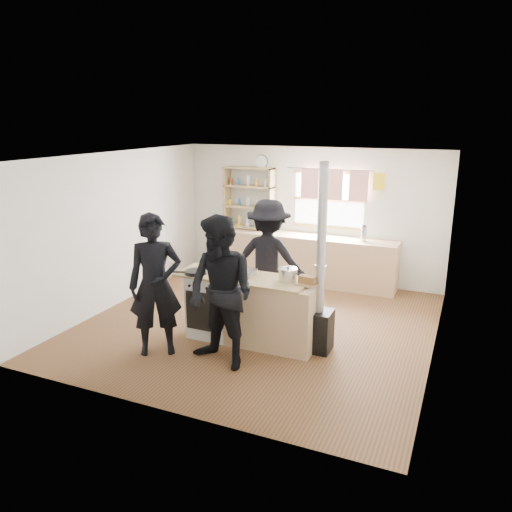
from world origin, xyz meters
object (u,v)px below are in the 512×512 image
at_px(skillet_greens, 196,272).
at_px(roast_tray, 244,272).
at_px(stockpot_counter, 288,275).
at_px(person_near_right, 221,293).
at_px(bread_board, 307,281).
at_px(person_far, 269,260).
at_px(flue_heater, 319,305).
at_px(stockpot_stove, 225,263).
at_px(thermos, 364,234).
at_px(person_near_left, 155,285).
at_px(cooking_island, 252,309).

xyz_separation_m(skillet_greens, roast_tray, (0.64, 0.22, 0.01)).
relative_size(stockpot_counter, person_near_right, 0.14).
xyz_separation_m(bread_board, person_far, (-0.91, 0.91, -0.06)).
relative_size(bread_board, flue_heater, 0.12).
distance_m(stockpot_stove, bread_board, 1.31).
relative_size(skillet_greens, stockpot_stove, 1.54).
distance_m(thermos, flue_heater, 2.71).
distance_m(roast_tray, bread_board, 0.92).
height_order(thermos, roast_tray, thermos).
distance_m(person_near_left, person_near_right, 0.94).
xyz_separation_m(person_near_left, person_near_right, (0.94, 0.03, 0.02)).
relative_size(stockpot_stove, person_near_right, 0.13).
height_order(skillet_greens, person_near_right, person_near_right).
relative_size(bread_board, person_near_left, 0.17).
bearing_deg(person_near_left, thermos, 28.63).
distance_m(skillet_greens, roast_tray, 0.67).
distance_m(thermos, stockpot_stove, 2.94).
xyz_separation_m(skillet_greens, bread_board, (1.56, 0.17, 0.02)).
xyz_separation_m(thermos, cooking_island, (-0.93, -2.77, -0.57)).
relative_size(thermos, flue_heater, 0.11).
height_order(cooking_island, person_near_left, person_near_left).
height_order(bread_board, person_near_right, person_near_right).
relative_size(stockpot_stove, person_near_left, 0.13).
bearing_deg(skillet_greens, person_near_right, -40.68).
relative_size(cooking_island, stockpot_stove, 7.89).
xyz_separation_m(stockpot_counter, person_near_right, (-0.56, -0.84, -0.06)).
bearing_deg(person_near_right, cooking_island, 101.65).
relative_size(stockpot_stove, flue_heater, 0.10).
xyz_separation_m(cooking_island, person_near_right, (-0.06, -0.78, 0.49)).
bearing_deg(bread_board, stockpot_counter, 169.86).
height_order(stockpot_stove, stockpot_counter, stockpot_stove).
bearing_deg(stockpot_counter, bread_board, -10.14).
distance_m(flue_heater, person_near_right, 1.35).
distance_m(cooking_island, roast_tray, 0.53).
bearing_deg(skillet_greens, flue_heater, 8.54).
distance_m(skillet_greens, stockpot_counter, 1.29).
height_order(cooking_island, flue_heater, flue_heater).
xyz_separation_m(roast_tray, person_far, (0.01, 0.86, -0.05)).
relative_size(flue_heater, person_near_left, 1.34).
height_order(stockpot_counter, person_far, person_far).
bearing_deg(person_near_right, skillet_greens, 155.21).
bearing_deg(roast_tray, stockpot_counter, 0.15).
bearing_deg(bread_board, person_near_right, -136.93).
height_order(stockpot_counter, person_near_right, person_near_right).
height_order(roast_tray, person_near_right, person_near_right).
bearing_deg(flue_heater, person_far, 141.94).
bearing_deg(person_near_left, roast_tray, 12.08).
xyz_separation_m(stockpot_stove, bread_board, (1.30, -0.20, -0.04)).
xyz_separation_m(stockpot_counter, bread_board, (0.29, -0.05, -0.04)).
bearing_deg(bread_board, thermos, 87.02).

